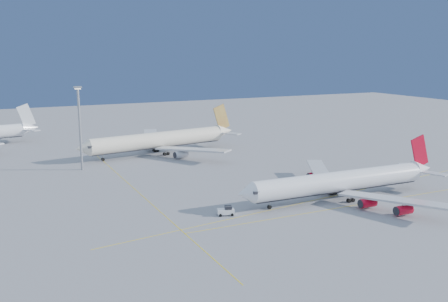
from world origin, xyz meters
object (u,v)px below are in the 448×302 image
(airliner_virgin, at_px, (344,181))
(pushback_tug, at_px, (226,211))
(light_mast, at_px, (80,121))
(airliner_etihad, at_px, (162,140))

(airliner_virgin, xyz_separation_m, pushback_tug, (-33.15, 0.88, -3.48))
(airliner_virgin, distance_m, light_mast, 83.20)
(airliner_etihad, relative_size, pushback_tug, 14.99)
(airliner_virgin, distance_m, airliner_etihad, 78.97)
(airliner_virgin, relative_size, pushback_tug, 14.05)
(pushback_tug, height_order, light_mast, light_mast)
(airliner_etihad, bearing_deg, pushback_tug, -106.74)
(airliner_virgin, relative_size, airliner_etihad, 0.94)
(airliner_etihad, distance_m, pushback_tug, 75.28)
(airliner_etihad, height_order, pushback_tug, airliner_etihad)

